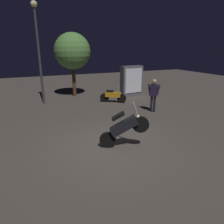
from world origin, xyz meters
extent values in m
plane|color=#4C443D|center=(0.00, 0.00, 0.00)|extent=(40.00, 40.00, 0.00)
cylinder|color=black|center=(-0.20, -0.05, 0.28)|extent=(0.55, 0.33, 0.56)
cylinder|color=black|center=(0.79, -0.53, 0.86)|extent=(0.55, 0.33, 0.56)
cube|color=black|center=(0.29, -0.29, 0.80)|extent=(1.00, 0.69, 0.76)
cube|color=black|center=(0.11, -0.21, 1.15)|extent=(0.49, 0.40, 0.32)
cylinder|color=gray|center=(0.61, -0.45, 1.41)|extent=(0.21, 0.14, 0.44)
sphere|color=#F2EABF|center=(0.70, -0.49, 1.14)|extent=(0.12, 0.12, 0.12)
cylinder|color=black|center=(1.98, 5.74, 0.28)|extent=(0.51, 0.41, 0.56)
cylinder|color=black|center=(2.87, 5.09, 0.28)|extent=(0.51, 0.41, 0.56)
cube|color=orange|center=(2.42, 5.41, 0.51)|extent=(0.94, 0.80, 0.30)
cube|color=black|center=(2.26, 5.53, 0.71)|extent=(0.50, 0.45, 0.10)
cylinder|color=gray|center=(2.71, 5.21, 0.89)|extent=(0.08, 0.08, 0.45)
sphere|color=#F2EABF|center=(2.79, 5.15, 0.56)|extent=(0.12, 0.12, 0.12)
cylinder|color=black|center=(3.65, 2.74, 0.43)|extent=(0.12, 0.12, 0.85)
cylinder|color=black|center=(3.54, 2.86, 0.43)|extent=(0.12, 0.12, 0.85)
cube|color=#261E38|center=(3.60, 2.80, 1.17)|extent=(0.42, 0.43, 0.63)
sphere|color=tan|center=(3.60, 2.80, 1.63)|extent=(0.24, 0.24, 0.24)
cylinder|color=#261E38|center=(3.75, 2.62, 1.20)|extent=(0.19, 0.20, 0.58)
cylinder|color=#261E38|center=(3.44, 2.98, 1.20)|extent=(0.19, 0.20, 0.58)
cylinder|color=#38383D|center=(-1.59, 6.91, 2.70)|extent=(0.14, 0.14, 5.40)
sphere|color=#F9E59E|center=(-1.59, 6.91, 5.54)|extent=(0.36, 0.36, 0.36)
cylinder|color=#4C331E|center=(0.65, 8.15, 1.11)|extent=(0.24, 0.24, 2.23)
sphere|color=#568C42|center=(0.65, 8.15, 3.07)|extent=(2.42, 2.42, 2.42)
cube|color=#595960|center=(4.40, 6.67, 1.05)|extent=(1.64, 0.64, 2.10)
cube|color=white|center=(4.42, 6.40, 1.10)|extent=(1.34, 0.16, 1.68)
camera|label=1|loc=(-2.62, -5.94, 3.30)|focal=32.67mm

